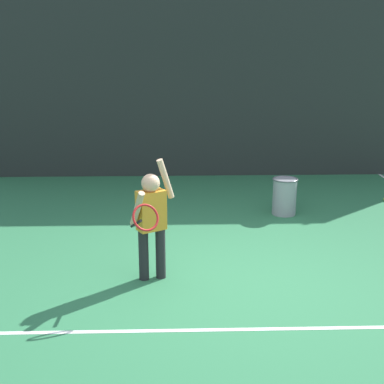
# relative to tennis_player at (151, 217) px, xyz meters

# --- Properties ---
(ground_plane) EXTENTS (20.00, 20.00, 0.00)m
(ground_plane) POSITION_rel_tennis_player_xyz_m (0.92, -0.12, -0.73)
(ground_plane) COLOR #2D7247
(court_line_baseline) EXTENTS (9.00, 0.05, 0.00)m
(court_line_baseline) POSITION_rel_tennis_player_xyz_m (0.92, -1.10, -0.72)
(court_line_baseline) COLOR white
(court_line_baseline) RESTS_ON ground
(back_fence_windscreen) EXTENTS (10.02, 0.08, 3.65)m
(back_fence_windscreen) POSITION_rel_tennis_player_xyz_m (0.92, 4.69, 1.10)
(back_fence_windscreen) COLOR #282D2B
(back_fence_windscreen) RESTS_ON ground
(fence_post_1) EXTENTS (0.09, 0.09, 3.80)m
(fence_post_1) POSITION_rel_tennis_player_xyz_m (-1.52, 4.75, 1.17)
(fence_post_1) COLOR slate
(fence_post_1) RESTS_ON ground
(fence_post_2) EXTENTS (0.09, 0.09, 3.80)m
(fence_post_2) POSITION_rel_tennis_player_xyz_m (0.92, 4.75, 1.17)
(fence_post_2) COLOR slate
(fence_post_2) RESTS_ON ground
(fence_post_3) EXTENTS (0.09, 0.09, 3.80)m
(fence_post_3) POSITION_rel_tennis_player_xyz_m (3.35, 4.75, 1.17)
(fence_post_3) COLOR slate
(fence_post_3) RESTS_ON ground
(tennis_player) EXTENTS (0.50, 0.82, 1.35)m
(tennis_player) POSITION_rel_tennis_player_xyz_m (0.00, 0.00, 0.00)
(tennis_player) COLOR #232326
(tennis_player) RESTS_ON ground
(ball_hopper) EXTENTS (0.38, 0.38, 0.56)m
(ball_hopper) POSITION_rel_tennis_player_xyz_m (1.92, 2.24, -0.44)
(ball_hopper) COLOR gray
(ball_hopper) RESTS_ON ground
(tennis_ball_1) EXTENTS (0.07, 0.07, 0.07)m
(tennis_ball_1) POSITION_rel_tennis_player_xyz_m (-0.19, 1.92, -0.69)
(tennis_ball_1) COLOR #CCE033
(tennis_ball_1) RESTS_ON ground
(tennis_ball_3) EXTENTS (0.07, 0.07, 0.07)m
(tennis_ball_3) POSITION_rel_tennis_player_xyz_m (2.03, 3.35, -0.69)
(tennis_ball_3) COLOR #CCE033
(tennis_ball_3) RESTS_ON ground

